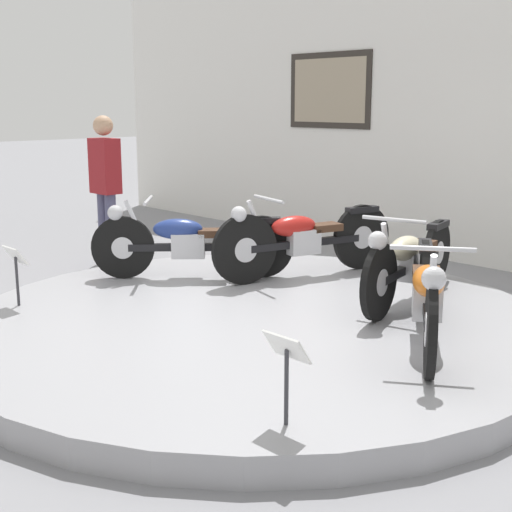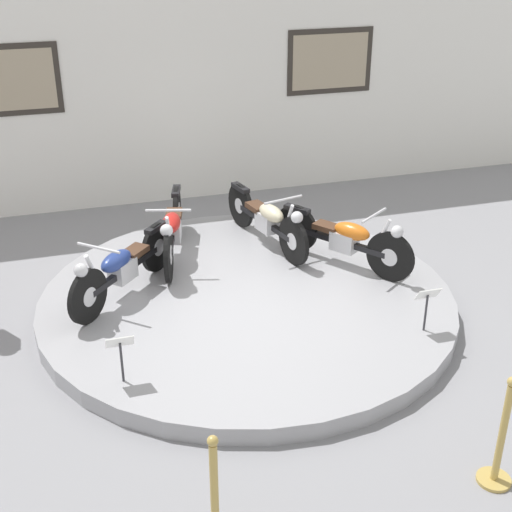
{
  "view_description": "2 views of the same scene",
  "coord_description": "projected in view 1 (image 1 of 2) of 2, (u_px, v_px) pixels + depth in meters",
  "views": [
    {
      "loc": [
        4.02,
        -3.82,
        1.87
      ],
      "look_at": [
        -0.24,
        0.22,
        0.6
      ],
      "focal_mm": 50.0,
      "sensor_mm": 36.0,
      "label": 1
    },
    {
      "loc": [
        -1.95,
        -6.9,
        4.2
      ],
      "look_at": [
        0.1,
        -0.04,
        0.68
      ],
      "focal_mm": 50.0,
      "sensor_mm": 36.0,
      "label": 2
    }
  ],
  "objects": [
    {
      "name": "ground_plane",
      "position": [
        256.0,
        337.0,
        5.81
      ],
      "size": [
        60.0,
        60.0,
        0.0
      ],
      "primitive_type": "plane",
      "color": "gray"
    },
    {
      "name": "display_platform",
      "position": [
        256.0,
        326.0,
        5.79
      ],
      "size": [
        4.75,
        4.75,
        0.19
      ],
      "primitive_type": "cylinder",
      "color": "#99999E",
      "rests_on": "ground_plane"
    },
    {
      "name": "back_wall",
      "position": [
        499.0,
        105.0,
        7.95
      ],
      "size": [
        14.0,
        0.22,
        3.69
      ],
      "color": "white",
      "rests_on": "ground_plane"
    },
    {
      "name": "motorcycle_blue",
      "position": [
        188.0,
        240.0,
        6.91
      ],
      "size": [
        1.36,
        1.49,
        0.78
      ],
      "color": "black",
      "rests_on": "display_platform"
    },
    {
      "name": "motorcycle_red",
      "position": [
        302.0,
        237.0,
        6.95
      ],
      "size": [
        0.66,
        1.96,
        0.81
      ],
      "color": "black",
      "rests_on": "display_platform"
    },
    {
      "name": "motorcycle_cream",
      "position": [
        409.0,
        259.0,
        6.07
      ],
      "size": [
        0.62,
        1.92,
        0.78
      ],
      "color": "black",
      "rests_on": "display_platform"
    },
    {
      "name": "motorcycle_orange",
      "position": [
        427.0,
        293.0,
        4.99
      ],
      "size": [
        1.18,
        1.64,
        0.78
      ],
      "color": "black",
      "rests_on": "display_platform"
    },
    {
      "name": "info_placard_front_left",
      "position": [
        16.0,
        263.0,
        5.95
      ],
      "size": [
        0.26,
        0.11,
        0.51
      ],
      "color": "#333338",
      "rests_on": "display_platform"
    },
    {
      "name": "info_placard_front_centre",
      "position": [
        287.0,
        359.0,
        3.72
      ],
      "size": [
        0.26,
        0.11,
        0.51
      ],
      "color": "#333338",
      "rests_on": "display_platform"
    },
    {
      "name": "visitor_standing",
      "position": [
        105.0,
        181.0,
        8.23
      ],
      "size": [
        0.36,
        0.23,
        1.73
      ],
      "color": "#4C4C6B",
      "rests_on": "ground_plane"
    }
  ]
}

